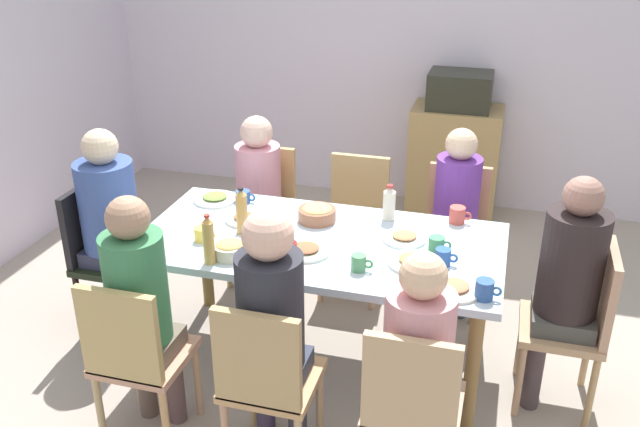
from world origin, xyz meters
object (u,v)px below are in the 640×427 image
person_5 (568,275)px  cup_1 (485,290)px  cup_4 (202,234)px  cup_5 (443,257)px  plate_5 (306,250)px  cup_6 (277,245)px  bowl_0 (317,213)px  cup_2 (243,196)px  dining_table (320,253)px  cup_3 (437,244)px  cup_7 (458,215)px  person_1 (140,300)px  person_3 (418,354)px  plate_4 (454,288)px  person_6 (258,186)px  bottle_3 (242,212)px  chair_2 (266,378)px  chair_7 (103,250)px  person_2 (272,318)px  bottle_1 (208,240)px  person_4 (456,207)px  cup_0 (359,263)px  chair_6 (264,206)px  plate_0 (404,237)px  bottle_0 (389,203)px  person_7 (111,214)px  chair_1 (135,354)px  chair_5 (580,319)px  plate_3 (215,198)px  plate_2 (245,219)px  side_cabinet (454,162)px  plate_1 (413,261)px  chair_3 (412,405)px

person_5 → cup_1: bearing=-136.0°
cup_4 → cup_5: (1.24, 0.08, 0.00)m
plate_5 → cup_6: (-0.13, -0.05, 0.03)m
bowl_0 → cup_2: size_ratio=1.72×
dining_table → cup_5: bearing=-8.3°
cup_5 → cup_3: bearing=109.5°
cup_7 → plate_5: bearing=-141.2°
person_1 → cup_5: (1.29, 0.67, 0.07)m
person_3 → plate_4: bearing=77.6°
person_6 → bottle_3: size_ratio=4.47×
person_1 → chair_2: 0.68m
chair_7 → bowl_0: size_ratio=4.31×
person_2 → bottle_1: person_2 is taller
person_3 → person_4: size_ratio=0.98×
chair_7 → bowl_0: bearing=9.9°
cup_0 → cup_6: size_ratio=0.86×
chair_2 → cup_1: chair_2 is taller
person_3 → cup_1: bearing=59.7°
cup_1 → cup_4: bearing=172.8°
dining_table → chair_6: size_ratio=2.11×
plate_0 → cup_0: (-0.16, -0.38, 0.03)m
bottle_3 → bottle_0: bearing=27.9°
person_7 → person_1: bearing=-51.4°
plate_4 → cup_0: 0.46m
chair_1 → person_2: (0.63, 0.09, 0.25)m
chair_1 → chair_5: 2.14m
plate_3 → cup_3: size_ratio=2.24×
person_3 → cup_2: person_3 is taller
plate_4 → cup_5: (-0.08, 0.23, 0.03)m
plate_2 → chair_6: bearing=102.9°
bottle_0 → plate_3: bearing=-178.6°
person_2 → cup_2: 1.24m
plate_5 → side_cabinet: 2.45m
chair_2 → bottle_1: size_ratio=3.45×
chair_7 → plate_2: (0.87, 0.10, 0.27)m
cup_2 → plate_5: bearing=-43.3°
person_1 → plate_2: 0.88m
plate_3 → cup_0: cup_0 is taller
person_6 → plate_1: person_6 is taller
cup_5 → chair_2: bearing=-130.8°
person_4 → bottle_1: (-1.08, -1.15, 0.19)m
cup_5 → bowl_0: bearing=156.8°
chair_5 → person_7: size_ratio=0.71×
chair_1 → plate_5: size_ratio=3.58×
chair_3 → plate_4: size_ratio=3.53×
chair_5 → cup_0: bearing=-166.0°
chair_2 → plate_3: 1.41m
bowl_0 → plate_1: bearing=-30.4°
cup_1 → bottle_0: size_ratio=0.58×
bowl_0 → bottle_1: bearing=-121.4°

